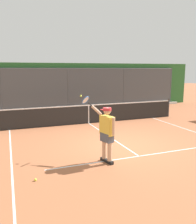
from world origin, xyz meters
TOP-DOWN VIEW (x-y plane):
  - ground_plane at (0.00, 0.00)m, footprint 60.00×60.00m
  - court_line_markings at (0.00, 1.47)m, footprint 7.70×9.16m
  - fence_backdrop at (0.00, -8.80)m, footprint 19.75×1.37m
  - tennis_net at (0.00, -3.84)m, footprint 9.90×0.09m
  - tennis_player at (1.16, 1.25)m, footprint 0.74×1.27m
  - tennis_ball_near_baseline at (3.29, 1.75)m, footprint 0.07×0.07m

SIDE VIEW (x-z plane):
  - ground_plane at x=0.00m, z-range 0.00..0.00m
  - court_line_markings at x=0.00m, z-range 0.00..0.01m
  - tennis_ball_near_baseline at x=3.29m, z-range 0.00..0.07m
  - tennis_net at x=0.00m, z-range -0.04..1.03m
  - tennis_player at x=1.16m, z-range 0.00..1.95m
  - fence_backdrop at x=0.00m, z-range -0.01..3.13m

